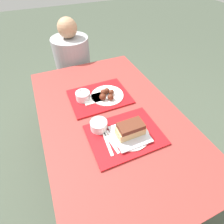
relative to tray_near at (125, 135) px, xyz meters
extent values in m
plane|color=#424C3D|center=(-0.01, 0.19, -0.74)|extent=(12.00, 12.00, 0.00)
cube|color=maroon|center=(-0.01, 0.19, -0.03)|extent=(0.89, 1.43, 0.04)
cylinder|color=maroon|center=(0.37, -0.45, -0.39)|extent=(0.07, 0.07, 0.69)
cylinder|color=maroon|center=(-0.39, 0.82, -0.39)|extent=(0.07, 0.07, 0.69)
cylinder|color=maroon|center=(0.37, 0.82, -0.39)|extent=(0.07, 0.07, 0.69)
cube|color=maroon|center=(-0.01, 1.12, -0.33)|extent=(0.84, 0.28, 0.04)
cylinder|color=maroon|center=(-0.37, 1.12, -0.54)|extent=(0.06, 0.06, 0.39)
cylinder|color=maroon|center=(0.35, 1.12, -0.54)|extent=(0.06, 0.06, 0.39)
cube|color=#B21419|center=(0.00, 0.00, 0.00)|extent=(0.42, 0.32, 0.01)
cube|color=#B21419|center=(-0.02, 0.39, 0.00)|extent=(0.42, 0.32, 0.01)
cylinder|color=silver|center=(-0.12, 0.10, 0.03)|extent=(0.10, 0.10, 0.06)
cylinder|color=beige|center=(-0.12, 0.10, 0.06)|extent=(0.09, 0.09, 0.01)
cylinder|color=white|center=(0.02, -0.02, 0.01)|extent=(0.23, 0.23, 0.01)
cube|color=silver|center=(0.02, -0.02, 0.02)|extent=(0.20, 0.20, 0.01)
cube|color=#DBB275|center=(0.02, -0.02, 0.05)|extent=(0.16, 0.08, 0.05)
cube|color=#562819|center=(0.02, -0.02, 0.09)|extent=(0.14, 0.08, 0.03)
cube|color=white|center=(-0.10, -0.02, 0.01)|extent=(0.04, 0.17, 0.00)
cube|color=white|center=(-0.07, -0.02, 0.01)|extent=(0.04, 0.17, 0.00)
cube|color=white|center=(-0.12, -0.02, 0.01)|extent=(0.03, 0.17, 0.00)
cube|color=teal|center=(0.00, 0.07, 0.01)|extent=(0.04, 0.03, 0.01)
cylinder|color=silver|center=(-0.13, 0.40, 0.03)|extent=(0.10, 0.10, 0.06)
cylinder|color=beige|center=(-0.13, 0.40, 0.06)|extent=(0.09, 0.09, 0.01)
cylinder|color=white|center=(0.04, 0.37, 0.01)|extent=(0.24, 0.24, 0.01)
sphere|color=#562314|center=(0.07, 0.36, 0.03)|extent=(0.04, 0.04, 0.04)
sphere|color=#562314|center=(0.04, 0.39, 0.04)|extent=(0.04, 0.04, 0.04)
sphere|color=#562314|center=(0.01, 0.38, 0.04)|extent=(0.05, 0.05, 0.05)
sphere|color=#562314|center=(-0.01, 0.33, 0.04)|extent=(0.05, 0.05, 0.05)
sphere|color=#562314|center=(0.04, 0.31, 0.04)|extent=(0.04, 0.04, 0.04)
cube|color=white|center=(-0.07, 0.37, 0.01)|extent=(0.14, 0.10, 0.01)
cylinder|color=#9E9EA3|center=(-0.04, 1.12, -0.07)|extent=(0.35, 0.35, 0.47)
sphere|color=tan|center=(-0.04, 1.12, 0.25)|extent=(0.18, 0.18, 0.18)
camera|label=1|loc=(-0.32, -0.55, 0.82)|focal=28.00mm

